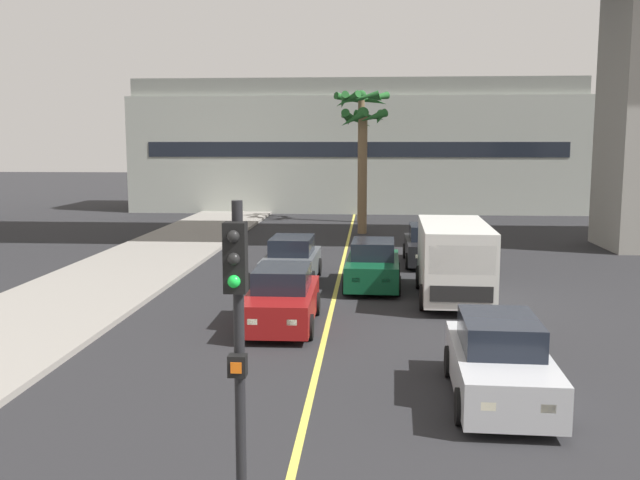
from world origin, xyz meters
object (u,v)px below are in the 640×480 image
at_px(palm_tree_near_median, 363,140).
at_px(palm_tree_mid_median, 361,114).
at_px(car_queue_second, 292,261).
at_px(traffic_light_median_near, 238,336).
at_px(car_queue_fourth, 373,266).
at_px(delivery_van, 454,258).
at_px(car_queue_third, 282,299).
at_px(car_queue_front, 499,362).
at_px(car_queue_fifth, 427,246).

relative_size(palm_tree_near_median, palm_tree_mid_median, 0.84).
xyz_separation_m(car_queue_second, traffic_light_median_near, (1.30, -16.61, 1.99)).
height_order(car_queue_fourth, delivery_van, delivery_van).
relative_size(delivery_van, traffic_light_median_near, 1.26).
distance_m(traffic_light_median_near, palm_tree_near_median, 30.12).
height_order(car_queue_third, palm_tree_mid_median, palm_tree_mid_median).
height_order(traffic_light_median_near, palm_tree_mid_median, palm_tree_mid_median).
xyz_separation_m(car_queue_front, car_queue_third, (-4.76, 5.07, 0.00)).
height_order(car_queue_second, palm_tree_mid_median, palm_tree_mid_median).
distance_m(car_queue_second, traffic_light_median_near, 16.78).
height_order(delivery_van, palm_tree_mid_median, palm_tree_mid_median).
bearing_deg(palm_tree_mid_median, car_queue_third, -93.87).
bearing_deg(traffic_light_median_near, palm_tree_near_median, 88.16).
bearing_deg(car_queue_second, car_queue_fifth, 39.03).
bearing_deg(car_queue_fourth, palm_tree_mid_median, 92.14).
bearing_deg(palm_tree_near_median, car_queue_second, -99.58).
bearing_deg(palm_tree_near_median, delivery_van, -79.23).
height_order(car_queue_third, traffic_light_median_near, traffic_light_median_near).
bearing_deg(car_queue_second, car_queue_third, -85.98).
relative_size(car_queue_front, car_queue_second, 1.01).
distance_m(car_queue_second, car_queue_third, 5.93).
height_order(car_queue_third, car_queue_fifth, same).
relative_size(car_queue_second, car_queue_fourth, 1.00).
bearing_deg(delivery_van, traffic_light_median_near, -105.68).
xyz_separation_m(traffic_light_median_near, palm_tree_near_median, (0.97, 30.03, 2.20)).
bearing_deg(car_queue_front, car_queue_second, 115.22).
height_order(car_queue_second, delivery_van, delivery_van).
bearing_deg(car_queue_third, delivery_van, 35.68).
relative_size(car_queue_fifth, delivery_van, 0.78).
height_order(traffic_light_median_near, palm_tree_near_median, palm_tree_near_median).
bearing_deg(car_queue_fifth, car_queue_second, -140.97).
bearing_deg(car_queue_fourth, car_queue_second, 166.60).
bearing_deg(car_queue_second, palm_tree_near_median, 80.42).
height_order(car_queue_fifth, delivery_van, delivery_van).
bearing_deg(palm_tree_mid_median, palm_tree_near_median, -88.09).
bearing_deg(car_queue_third, car_queue_fourth, 65.45).
height_order(car_queue_third, palm_tree_near_median, palm_tree_near_median).
bearing_deg(car_queue_second, palm_tree_mid_median, 83.65).
height_order(car_queue_front, car_queue_fifth, same).
height_order(car_queue_second, traffic_light_median_near, traffic_light_median_near).
relative_size(car_queue_fourth, car_queue_fifth, 1.01).
height_order(car_queue_second, car_queue_fifth, same).
relative_size(car_queue_fifth, palm_tree_near_median, 0.62).
bearing_deg(car_queue_fourth, palm_tree_near_median, 92.23).
height_order(car_queue_fifth, palm_tree_mid_median, palm_tree_mid_median).
distance_m(traffic_light_median_near, palm_tree_mid_median, 35.57).
distance_m(car_queue_fourth, palm_tree_mid_median, 20.27).
xyz_separation_m(car_queue_fourth, palm_tree_mid_median, (-0.73, 19.43, 5.75)).
xyz_separation_m(car_queue_front, car_queue_fifth, (-0.18, 15.03, 0.00)).
height_order(palm_tree_near_median, palm_tree_mid_median, palm_tree_mid_median).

